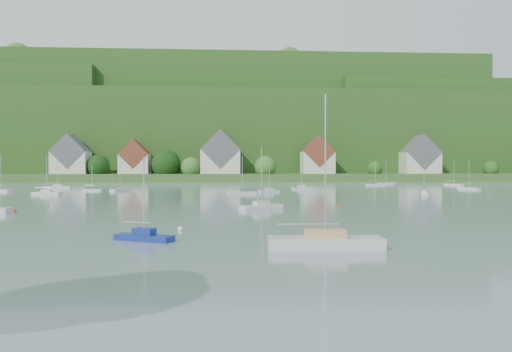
# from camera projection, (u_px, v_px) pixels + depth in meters

# --- Properties ---
(far_shore_strip) EXTENTS (600.00, 60.00, 3.00)m
(far_shore_strip) POSITION_uv_depth(u_px,v_px,m) (209.00, 177.00, 214.38)
(far_shore_strip) COLOR #315620
(far_shore_strip) RESTS_ON ground
(forested_ridge) EXTENTS (620.00, 181.22, 69.89)m
(forested_ridge) POSITION_uv_depth(u_px,v_px,m) (214.00, 137.00, 282.45)
(forested_ridge) COLOR #1B4415
(forested_ridge) RESTS_ON ground
(village_building_0) EXTENTS (14.00, 10.40, 16.00)m
(village_building_0) POSITION_uv_depth(u_px,v_px,m) (71.00, 158.00, 197.88)
(village_building_0) COLOR silver
(village_building_0) RESTS_ON far_shore_strip
(village_building_1) EXTENTS (12.00, 9.36, 14.00)m
(village_building_1) POSITION_uv_depth(u_px,v_px,m) (135.00, 160.00, 201.43)
(village_building_1) COLOR silver
(village_building_1) RESTS_ON far_shore_strip
(village_building_2) EXTENTS (16.00, 11.44, 18.00)m
(village_building_2) POSITION_uv_depth(u_px,v_px,m) (220.00, 156.00, 202.55)
(village_building_2) COLOR silver
(village_building_2) RESTS_ON far_shore_strip
(village_building_3) EXTENTS (13.00, 10.40, 15.50)m
(village_building_3) POSITION_uv_depth(u_px,v_px,m) (317.00, 158.00, 203.04)
(village_building_3) COLOR silver
(village_building_3) RESTS_ON far_shore_strip
(village_building_4) EXTENTS (15.00, 10.40, 16.50)m
(village_building_4) POSITION_uv_depth(u_px,v_px,m) (420.00, 158.00, 209.79)
(village_building_4) COLOR silver
(village_building_4) RESTS_ON far_shore_strip
(near_sailboat_1) EXTENTS (4.80, 3.18, 6.32)m
(near_sailboat_1) POSITION_uv_depth(u_px,v_px,m) (144.00, 236.00, 37.37)
(near_sailboat_1) COLOR navy
(near_sailboat_1) RESTS_ON ground
(near_sailboat_2) EXTENTS (7.94, 2.54, 10.60)m
(near_sailboat_2) POSITION_uv_depth(u_px,v_px,m) (325.00, 241.00, 33.74)
(near_sailboat_2) COLOR silver
(near_sailboat_2) RESTS_ON ground
(near_sailboat_3) EXTENTS (6.05, 4.67, 8.20)m
(near_sailboat_3) POSITION_uv_depth(u_px,v_px,m) (261.00, 206.00, 65.28)
(near_sailboat_3) COLOR silver
(near_sailboat_3) RESTS_ON ground
(mooring_buoy_1) EXTENTS (0.45, 0.45, 0.45)m
(mooring_buoy_1) POSITION_uv_depth(u_px,v_px,m) (180.00, 230.00, 43.50)
(mooring_buoy_1) COLOR white
(mooring_buoy_1) RESTS_ON ground
(mooring_buoy_2) EXTENTS (0.42, 0.42, 0.42)m
(mooring_buoy_2) POSITION_uv_depth(u_px,v_px,m) (339.00, 207.00, 69.86)
(mooring_buoy_2) COLOR #CB4605
(mooring_buoy_2) RESTS_ON ground
(mooring_buoy_3) EXTENTS (0.50, 0.50, 0.50)m
(mooring_buoy_3) POSITION_uv_depth(u_px,v_px,m) (14.00, 212.00, 61.78)
(mooring_buoy_3) COLOR #CB4605
(mooring_buoy_3) RESTS_ON ground
(far_sailboat_cluster) EXTENTS (197.88, 66.07, 8.71)m
(far_sailboat_cluster) POSITION_uv_depth(u_px,v_px,m) (251.00, 188.00, 127.11)
(far_sailboat_cluster) COLOR silver
(far_sailboat_cluster) RESTS_ON ground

